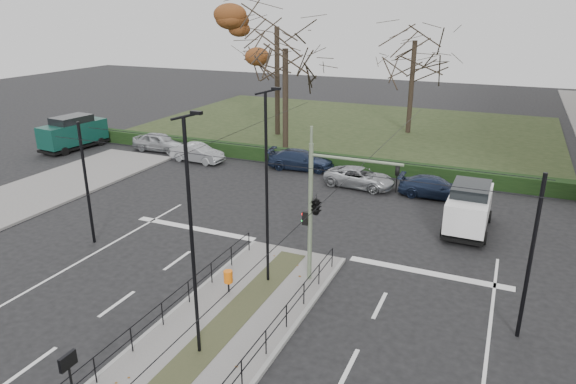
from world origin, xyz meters
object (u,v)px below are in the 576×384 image
at_px(streetlamp_median_far, 267,188).
at_px(parked_car_fourth, 360,177).
at_px(bare_tree_center, 415,48).
at_px(parked_car_fifth, 435,187).
at_px(info_panel, 69,369).
at_px(bare_tree_near, 285,57).
at_px(rust_tree, 277,27).
at_px(parked_car_first, 159,142).
at_px(litter_bin, 228,277).
at_px(green_van, 73,132).
at_px(white_van, 469,206).
at_px(parked_car_second, 197,153).
at_px(streetlamp_median_near, 192,239).
at_px(traffic_light, 318,204).
at_px(parked_car_third, 301,160).

xyz_separation_m(streetlamp_median_far, parked_car_fourth, (-0.02, 13.55, -3.58)).
xyz_separation_m(bare_tree_center, parked_car_fifth, (4.88, -16.60, -7.05)).
distance_m(info_panel, parked_car_fifth, 23.42).
bearing_deg(info_panel, bare_tree_center, 88.05).
xyz_separation_m(parked_car_fourth, bare_tree_near, (-7.55, 5.26, 6.89)).
bearing_deg(rust_tree, parked_car_first, -125.80).
height_order(parked_car_first, bare_tree_center, bare_tree_center).
bearing_deg(info_panel, bare_tree_near, 102.26).
relative_size(streetlamp_median_far, bare_tree_center, 0.74).
bearing_deg(bare_tree_center, litter_bin, -91.59).
xyz_separation_m(litter_bin, green_van, (-23.07, 14.94, 0.60)).
bearing_deg(parked_car_fifth, white_van, -153.69).
bearing_deg(bare_tree_center, parked_car_second, -128.54).
relative_size(parked_car_first, parked_car_second, 1.05).
bearing_deg(parked_car_fourth, white_van, -116.57).
relative_size(green_van, bare_tree_near, 0.54).
height_order(streetlamp_median_near, white_van, streetlamp_median_near).
height_order(parked_car_first, parked_car_fifth, parked_car_first).
bearing_deg(traffic_light, bare_tree_near, 117.63).
bearing_deg(green_van, parked_car_first, 18.46).
bearing_deg(litter_bin, bare_tree_center, 88.41).
xyz_separation_m(info_panel, parked_car_fourth, (1.49, 22.60, -1.16)).
height_order(info_panel, parked_car_third, info_panel).
bearing_deg(parked_car_second, rust_tree, -7.25).
xyz_separation_m(traffic_light, streetlamp_median_far, (-1.83, -0.86, 0.68)).
bearing_deg(parked_car_fourth, streetlamp_median_far, -174.38).
height_order(traffic_light, rust_tree, rust_tree).
relative_size(rust_tree, parked_car_fifth, 2.84).
bearing_deg(white_van, info_panel, -115.17).
bearing_deg(parked_car_fourth, bare_tree_center, 6.10).
bearing_deg(info_panel, streetlamp_median_far, 80.52).
relative_size(traffic_light, streetlamp_median_far, 0.73).
bearing_deg(rust_tree, white_van, -40.77).
distance_m(traffic_light, green_van, 28.93).
distance_m(parked_car_first, bare_tree_near, 12.29).
xyz_separation_m(parked_car_second, bare_tree_near, (5.22, 4.53, 6.83)).
bearing_deg(streetlamp_median_far, parked_car_fifth, 70.78).
distance_m(streetlamp_median_near, parked_car_fourth, 19.07).
distance_m(parked_car_first, parked_car_second, 4.78).
xyz_separation_m(parked_car_first, bare_tree_center, (17.17, 14.38, 6.93)).
bearing_deg(parked_car_fourth, rust_tree, 50.17).
bearing_deg(white_van, parked_car_third, 151.42).
height_order(bare_tree_near, parked_car_fifth, bare_tree_near).
bearing_deg(traffic_light, info_panel, -108.66).
relative_size(info_panel, rust_tree, 0.17).
bearing_deg(bare_tree_center, streetlamp_median_far, -89.67).
relative_size(traffic_light, parked_car_third, 1.22).
height_order(info_panel, rust_tree, rust_tree).
xyz_separation_m(streetlamp_median_near, parked_car_fourth, (0.01, 18.72, -3.59)).
xyz_separation_m(streetlamp_median_far, parked_car_second, (-12.78, 14.28, -3.53)).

